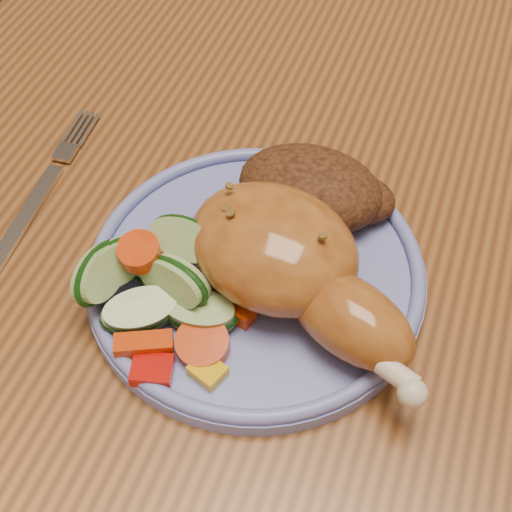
{
  "coord_description": "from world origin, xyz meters",
  "views": [
    {
      "loc": [
        0.01,
        -0.38,
        1.15
      ],
      "look_at": [
        -0.09,
        -0.1,
        0.78
      ],
      "focal_mm": 50.0,
      "sensor_mm": 36.0,
      "label": 1
    }
  ],
  "objects_px": {
    "plate": "(256,275)",
    "fork": "(41,191)",
    "chair_far": "(473,35)",
    "dining_table": "(402,275)"
  },
  "relations": [
    {
      "from": "plate",
      "to": "fork",
      "type": "bearing_deg",
      "value": 173.69
    },
    {
      "from": "dining_table",
      "to": "fork",
      "type": "relative_size",
      "value": 9.11
    },
    {
      "from": "chair_far",
      "to": "plate",
      "type": "xyz_separation_m",
      "value": [
        -0.09,
        -0.73,
        0.26
      ]
    },
    {
      "from": "dining_table",
      "to": "chair_far",
      "type": "relative_size",
      "value": 1.54
    },
    {
      "from": "fork",
      "to": "dining_table",
      "type": "bearing_deg",
      "value": 16.8
    },
    {
      "from": "dining_table",
      "to": "chair_far",
      "type": "xyz_separation_m",
      "value": [
        0.0,
        0.63,
        -0.17
      ]
    },
    {
      "from": "dining_table",
      "to": "plate",
      "type": "distance_m",
      "value": 0.17
    },
    {
      "from": "chair_far",
      "to": "plate",
      "type": "height_order",
      "value": "chair_far"
    },
    {
      "from": "chair_far",
      "to": "fork",
      "type": "bearing_deg",
      "value": -111.39
    },
    {
      "from": "plate",
      "to": "fork",
      "type": "distance_m",
      "value": 0.18
    }
  ]
}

